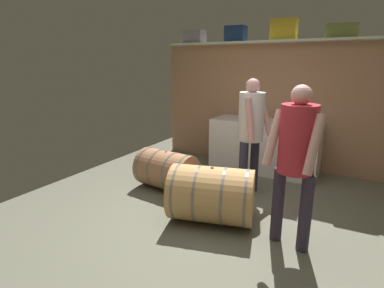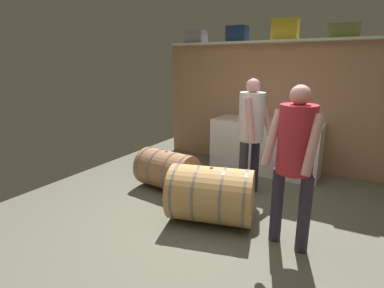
{
  "view_description": "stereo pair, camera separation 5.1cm",
  "coord_description": "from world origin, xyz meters",
  "px_view_note": "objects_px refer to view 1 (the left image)",
  "views": [
    {
      "loc": [
        1.2,
        -2.79,
        1.79
      ],
      "look_at": [
        -0.66,
        0.57,
        0.77
      ],
      "focal_mm": 28.45,
      "sensor_mm": 36.0,
      "label": 1
    },
    {
      "loc": [
        1.24,
        -2.77,
        1.79
      ],
      "look_at": [
        -0.66,
        0.57,
        0.77
      ],
      "focal_mm": 28.45,
      "sensor_mm": 36.0,
      "label": 2
    }
  ],
  "objects_px": {
    "work_cabinet": "(264,146)",
    "toolcase_olive": "(342,31)",
    "wine_barrel_near": "(212,194)",
    "wine_glass": "(249,111)",
    "wine_bottle_clear": "(248,113)",
    "red_funnel": "(266,118)",
    "visitor_tasting": "(296,151)",
    "wine_barrel_far": "(167,170)",
    "toolcase_yellow": "(284,30)",
    "toolcase_grey": "(193,37)",
    "winemaker_pouring": "(251,126)",
    "toolcase_navy": "(236,34)"
  },
  "relations": [
    {
      "from": "work_cabinet",
      "to": "toolcase_olive",
      "type": "bearing_deg",
      "value": 14.18
    },
    {
      "from": "wine_barrel_near",
      "to": "wine_glass",
      "type": "bearing_deg",
      "value": 83.91
    },
    {
      "from": "wine_bottle_clear",
      "to": "red_funnel",
      "type": "height_order",
      "value": "wine_bottle_clear"
    },
    {
      "from": "toolcase_olive",
      "to": "wine_glass",
      "type": "bearing_deg",
      "value": 177.9
    },
    {
      "from": "work_cabinet",
      "to": "wine_glass",
      "type": "xyz_separation_m",
      "value": [
        -0.37,
        0.23,
        0.54
      ]
    },
    {
      "from": "wine_bottle_clear",
      "to": "visitor_tasting",
      "type": "bearing_deg",
      "value": -59.62
    },
    {
      "from": "wine_bottle_clear",
      "to": "wine_barrel_far",
      "type": "bearing_deg",
      "value": -121.01
    },
    {
      "from": "toolcase_yellow",
      "to": "red_funnel",
      "type": "bearing_deg",
      "value": -119.03
    },
    {
      "from": "toolcase_grey",
      "to": "visitor_tasting",
      "type": "relative_size",
      "value": 0.26
    },
    {
      "from": "toolcase_olive",
      "to": "wine_barrel_far",
      "type": "height_order",
      "value": "toolcase_olive"
    },
    {
      "from": "winemaker_pouring",
      "to": "toolcase_olive",
      "type": "bearing_deg",
      "value": 159.25
    },
    {
      "from": "wine_bottle_clear",
      "to": "wine_glass",
      "type": "relative_size",
      "value": 2.03
    },
    {
      "from": "toolcase_olive",
      "to": "visitor_tasting",
      "type": "bearing_deg",
      "value": -95.1
    },
    {
      "from": "toolcase_grey",
      "to": "wine_barrel_far",
      "type": "height_order",
      "value": "toolcase_grey"
    },
    {
      "from": "wine_bottle_clear",
      "to": "red_funnel",
      "type": "distance_m",
      "value": 0.32
    },
    {
      "from": "toolcase_navy",
      "to": "winemaker_pouring",
      "type": "xyz_separation_m",
      "value": [
        0.77,
        -1.31,
        -1.29
      ]
    },
    {
      "from": "wine_glass",
      "to": "winemaker_pouring",
      "type": "relative_size",
      "value": 0.1
    },
    {
      "from": "red_funnel",
      "to": "toolcase_olive",
      "type": "bearing_deg",
      "value": 13.86
    },
    {
      "from": "toolcase_olive",
      "to": "work_cabinet",
      "type": "height_order",
      "value": "toolcase_olive"
    },
    {
      "from": "toolcase_yellow",
      "to": "red_funnel",
      "type": "distance_m",
      "value": 1.41
    },
    {
      "from": "work_cabinet",
      "to": "visitor_tasting",
      "type": "relative_size",
      "value": 1.1
    },
    {
      "from": "toolcase_yellow",
      "to": "wine_barrel_near",
      "type": "distance_m",
      "value": 3.0
    },
    {
      "from": "toolcase_olive",
      "to": "red_funnel",
      "type": "bearing_deg",
      "value": -168.64
    },
    {
      "from": "work_cabinet",
      "to": "winemaker_pouring",
      "type": "xyz_separation_m",
      "value": [
        0.09,
        -1.07,
        0.55
      ]
    },
    {
      "from": "wine_bottle_clear",
      "to": "wine_glass",
      "type": "xyz_separation_m",
      "value": [
        -0.12,
        0.41,
        -0.04
      ]
    },
    {
      "from": "toolcase_grey",
      "to": "wine_glass",
      "type": "xyz_separation_m",
      "value": [
        1.14,
        -0.01,
        -1.29
      ]
    },
    {
      "from": "wine_glass",
      "to": "visitor_tasting",
      "type": "height_order",
      "value": "visitor_tasting"
    },
    {
      "from": "toolcase_grey",
      "to": "wine_barrel_near",
      "type": "bearing_deg",
      "value": -54.2
    },
    {
      "from": "toolcase_grey",
      "to": "wine_bottle_clear",
      "type": "relative_size",
      "value": 1.31
    },
    {
      "from": "toolcase_grey",
      "to": "toolcase_navy",
      "type": "xyz_separation_m",
      "value": [
        0.83,
        0.0,
        0.01
      ]
    },
    {
      "from": "toolcase_yellow",
      "to": "winemaker_pouring",
      "type": "xyz_separation_m",
      "value": [
        -0.04,
        -1.31,
        -1.32
      ]
    },
    {
      "from": "work_cabinet",
      "to": "wine_bottle_clear",
      "type": "height_order",
      "value": "wine_bottle_clear"
    },
    {
      "from": "wine_bottle_clear",
      "to": "winemaker_pouring",
      "type": "height_order",
      "value": "winemaker_pouring"
    },
    {
      "from": "red_funnel",
      "to": "toolcase_navy",
      "type": "bearing_deg",
      "value": 160.83
    },
    {
      "from": "wine_bottle_clear",
      "to": "wine_barrel_far",
      "type": "distance_m",
      "value": 1.67
    },
    {
      "from": "toolcase_grey",
      "to": "toolcase_navy",
      "type": "relative_size",
      "value": 1.23
    },
    {
      "from": "wine_bottle_clear",
      "to": "wine_barrel_near",
      "type": "distance_m",
      "value": 1.97
    },
    {
      "from": "toolcase_yellow",
      "to": "wine_barrel_near",
      "type": "height_order",
      "value": "toolcase_yellow"
    },
    {
      "from": "wine_bottle_clear",
      "to": "wine_barrel_near",
      "type": "relative_size",
      "value": 0.29
    },
    {
      "from": "work_cabinet",
      "to": "wine_glass",
      "type": "height_order",
      "value": "wine_glass"
    },
    {
      "from": "wine_glass",
      "to": "wine_barrel_near",
      "type": "bearing_deg",
      "value": -81.57
    },
    {
      "from": "wine_bottle_clear",
      "to": "visitor_tasting",
      "type": "xyz_separation_m",
      "value": [
        1.11,
        -1.9,
        -0.02
      ]
    },
    {
      "from": "work_cabinet",
      "to": "wine_barrel_near",
      "type": "distance_m",
      "value": 2.01
    },
    {
      "from": "toolcase_navy",
      "to": "toolcase_yellow",
      "type": "relative_size",
      "value": 0.84
    },
    {
      "from": "toolcase_yellow",
      "to": "winemaker_pouring",
      "type": "relative_size",
      "value": 0.25
    },
    {
      "from": "toolcase_olive",
      "to": "winemaker_pouring",
      "type": "bearing_deg",
      "value": -126.19
    },
    {
      "from": "toolcase_navy",
      "to": "work_cabinet",
      "type": "distance_m",
      "value": 1.98
    },
    {
      "from": "wine_glass",
      "to": "winemaker_pouring",
      "type": "distance_m",
      "value": 1.38
    },
    {
      "from": "winemaker_pouring",
      "to": "visitor_tasting",
      "type": "relative_size",
      "value": 1.0
    },
    {
      "from": "red_funnel",
      "to": "wine_barrel_far",
      "type": "distance_m",
      "value": 1.9
    }
  ]
}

